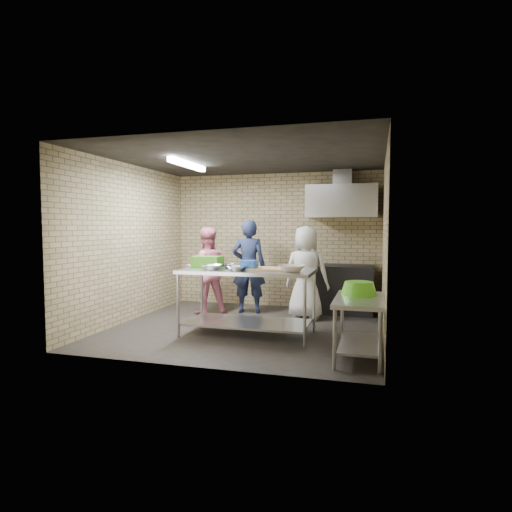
{
  "coord_description": "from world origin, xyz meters",
  "views": [
    {
      "loc": [
        1.99,
        -6.48,
        1.64
      ],
      "look_at": [
        0.1,
        0.2,
        1.15
      ],
      "focal_mm": 29.99,
      "sensor_mm": 36.0,
      "label": 1
    }
  ],
  "objects": [
    {
      "name": "woman_white",
      "position": [
        0.8,
        0.96,
        0.82
      ],
      "size": [
        0.86,
        0.62,
        1.64
      ],
      "primitive_type": "imported",
      "rotation": [
        0.0,
        0.0,
        3.01
      ],
      "color": "silver",
      "rests_on": "floor"
    },
    {
      "name": "ceramic_bowl",
      "position": [
        0.83,
        -0.52,
        1.04
      ],
      "size": [
        0.41,
        0.41,
        0.09
      ],
      "primitive_type": "imported",
      "rotation": [
        0.0,
        0.0,
        0.09
      ],
      "color": "beige",
      "rests_on": "prep_table"
    },
    {
      "name": "fluorescent_fixture",
      "position": [
        -1.0,
        0.0,
        2.64
      ],
      "size": [
        0.1,
        1.25,
        0.08
      ],
      "primitive_type": "cube",
      "color": "white",
      "rests_on": "ceiling"
    },
    {
      "name": "hood_duct",
      "position": [
        1.35,
        1.85,
        2.55
      ],
      "size": [
        0.35,
        0.3,
        0.3
      ],
      "primitive_type": "cube",
      "color": "#A5A8AD",
      "rests_on": "back_wall"
    },
    {
      "name": "wall_shelf",
      "position": [
        1.65,
        1.89,
        1.92
      ],
      "size": [
        0.8,
        0.2,
        0.04
      ],
      "primitive_type": "cube",
      "color": "#3F2B19",
      "rests_on": "back_wall"
    },
    {
      "name": "side_counter",
      "position": [
        1.8,
        -1.1,
        0.38
      ],
      "size": [
        0.6,
        1.2,
        0.75
      ],
      "primitive_type": "cube",
      "color": "silver",
      "rests_on": "floor"
    },
    {
      "name": "right_wall",
      "position": [
        2.1,
        0.0,
        1.35
      ],
      "size": [
        0.06,
        4.0,
        2.7
      ],
      "primitive_type": "cube",
      "color": "tan",
      "rests_on": "ground"
    },
    {
      "name": "mixing_bowl_a",
      "position": [
        -0.37,
        -0.57,
        1.03
      ],
      "size": [
        0.33,
        0.33,
        0.08
      ],
      "primitive_type": "imported",
      "rotation": [
        0.0,
        0.0,
        0.09
      ],
      "color": "silver",
      "rests_on": "prep_table"
    },
    {
      "name": "range_hood",
      "position": [
        1.35,
        1.7,
        2.1
      ],
      "size": [
        1.3,
        0.6,
        0.6
      ],
      "primitive_type": "cube",
      "color": "silver",
      "rests_on": "back_wall"
    },
    {
      "name": "left_wall",
      "position": [
        -2.1,
        0.0,
        1.35
      ],
      "size": [
        0.06,
        4.0,
        2.7
      ],
      "primitive_type": "cube",
      "color": "tan",
      "rests_on": "ground"
    },
    {
      "name": "green_crate",
      "position": [
        -0.57,
        -0.25,
        1.08
      ],
      "size": [
        0.44,
        0.33,
        0.18
      ],
      "primitive_type": "cube",
      "color": "#3F991C",
      "rests_on": "prep_table"
    },
    {
      "name": "ceiling",
      "position": [
        0.0,
        0.0,
        2.7
      ],
      "size": [
        4.2,
        4.2,
        0.0
      ],
      "primitive_type": "plane",
      "rotation": [
        3.14,
        0.0,
        0.0
      ],
      "color": "black",
      "rests_on": "ground"
    },
    {
      "name": "green_basin",
      "position": [
        1.78,
        -0.85,
        0.83
      ],
      "size": [
        0.46,
        0.46,
        0.17
      ],
      "primitive_type": null,
      "color": "#59C626",
      "rests_on": "side_counter"
    },
    {
      "name": "front_wall",
      "position": [
        0.0,
        -2.0,
        1.35
      ],
      "size": [
        4.2,
        0.06,
        2.7
      ],
      "primitive_type": "cube",
      "color": "tan",
      "rests_on": "ground"
    },
    {
      "name": "blue_tub",
      "position": [
        0.18,
        -0.47,
        1.06
      ],
      "size": [
        0.22,
        0.22,
        0.14
      ],
      "primitive_type": "cube",
      "color": "#1852B4",
      "rests_on": "prep_table"
    },
    {
      "name": "mixing_bowl_b",
      "position": [
        -0.17,
        -0.32,
        1.03
      ],
      "size": [
        0.26,
        0.26,
        0.07
      ],
      "primitive_type": "imported",
      "rotation": [
        0.0,
        0.0,
        0.09
      ],
      "color": "#BBBCC2",
      "rests_on": "prep_table"
    },
    {
      "name": "back_wall",
      "position": [
        0.0,
        2.0,
        1.35
      ],
      "size": [
        4.2,
        0.06,
        2.7
      ],
      "primitive_type": "cube",
      "color": "tan",
      "rests_on": "ground"
    },
    {
      "name": "floor",
      "position": [
        0.0,
        0.0,
        0.0
      ],
      "size": [
        4.2,
        4.2,
        0.0
      ],
      "primitive_type": "plane",
      "color": "black",
      "rests_on": "ground"
    },
    {
      "name": "prep_table",
      "position": [
        0.13,
        -0.37,
        0.49
      ],
      "size": [
        1.98,
        0.99,
        0.99
      ],
      "primitive_type": "cube",
      "color": "#B4B6BB",
      "rests_on": "floor"
    },
    {
      "name": "bottle_red",
      "position": [
        1.4,
        1.89,
        2.03
      ],
      "size": [
        0.07,
        0.07,
        0.18
      ],
      "primitive_type": "cylinder",
      "color": "#B22619",
      "rests_on": "wall_shelf"
    },
    {
      "name": "man_navy",
      "position": [
        -0.32,
        1.19,
        0.88
      ],
      "size": [
        0.69,
        0.5,
        1.76
      ],
      "primitive_type": "imported",
      "rotation": [
        0.0,
        0.0,
        3.28
      ],
      "color": "#151E35",
      "rests_on": "floor"
    },
    {
      "name": "mixing_bowl_c",
      "position": [
        0.03,
        -0.59,
        1.02
      ],
      "size": [
        0.31,
        0.31,
        0.07
      ],
      "primitive_type": "imported",
      "rotation": [
        0.0,
        0.0,
        0.09
      ],
      "color": "silver",
      "rests_on": "prep_table"
    },
    {
      "name": "cutting_board",
      "position": [
        0.48,
        -0.39,
        1.01
      ],
      "size": [
        0.6,
        0.46,
        0.03
      ],
      "primitive_type": "cube",
      "color": "tan",
      "rests_on": "prep_table"
    },
    {
      "name": "woman_pink",
      "position": [
        -1.06,
        0.89,
        0.81
      ],
      "size": [
        0.99,
        0.93,
        1.62
      ],
      "primitive_type": "imported",
      "rotation": [
        0.0,
        0.0,
        3.69
      ],
      "color": "#D26F87",
      "rests_on": "floor"
    },
    {
      "name": "stove",
      "position": [
        1.35,
        1.65,
        0.45
      ],
      "size": [
        1.2,
        0.7,
        0.9
      ],
      "primitive_type": "cube",
      "color": "black",
      "rests_on": "floor"
    }
  ]
}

